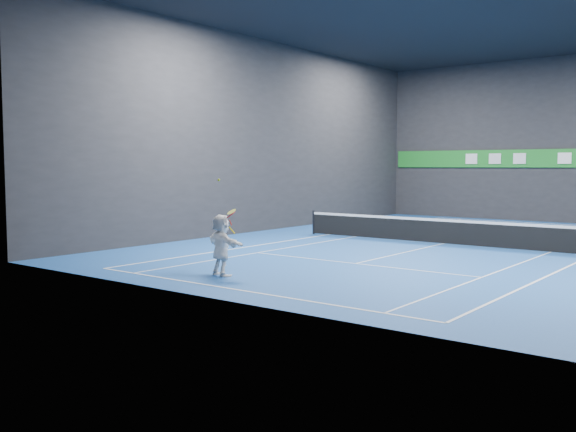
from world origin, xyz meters
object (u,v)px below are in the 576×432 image
Objects in this scene: player at (221,245)px; tennis_ball at (219,180)px; tennis_net at (441,231)px; tennis_racket at (231,217)px.

tennis_ball reaches higher than player.
player is 0.14× the size of tennis_net.
tennis_racket reaches higher than player.
tennis_racket is (0.59, -0.13, -1.01)m from tennis_ball.
tennis_ball is at bearing -101.18° from tennis_net.
tennis_ball reaches higher than tennis_net.
tennis_net is at bearing 82.06° from tennis_racket.
tennis_ball is 0.10× the size of tennis_racket.
tennis_ball reaches higher than tennis_racket.
tennis_racket is at bearing -155.96° from player.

